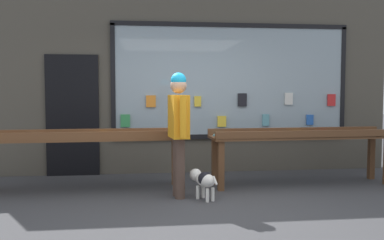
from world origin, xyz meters
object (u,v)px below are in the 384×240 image
object	(u,v)px
display_table_left	(86,142)
display_table_right	(301,140)
small_dog	(204,179)
person_browsing	(179,124)

from	to	relation	value
display_table_left	display_table_right	size ratio (longest dim) A/B	1.00
display_table_left	small_dog	bearing A→B (deg)	-24.49
display_table_right	small_dog	xyz separation A→B (m)	(-1.67, -0.75, -0.44)
person_browsing	small_dog	bearing A→B (deg)	-124.36
display_table_right	small_dog	size ratio (longest dim) A/B	5.79
display_table_left	person_browsing	size ratio (longest dim) A/B	1.68
display_table_left	small_dog	world-z (taller)	display_table_left
display_table_right	person_browsing	size ratio (longest dim) A/B	1.68
small_dog	display_table_right	bearing A→B (deg)	-95.48
person_browsing	small_dog	world-z (taller)	person_browsing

